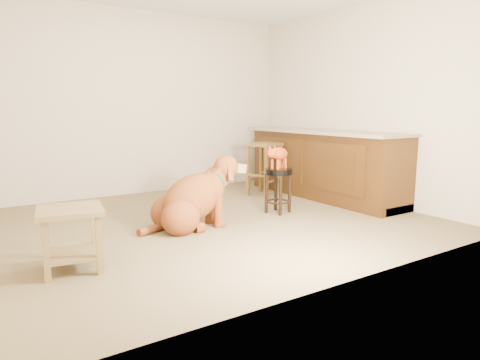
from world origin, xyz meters
TOP-DOWN VIEW (x-y plane):
  - floor at (0.00, 0.00)m, footprint 4.50×4.00m
  - room_shell at (0.00, 0.00)m, footprint 4.54×4.04m
  - cabinet_run at (1.94, 0.30)m, footprint 0.70×2.56m
  - padded_stool at (0.85, -0.08)m, footprint 0.35×0.35m
  - wood_stool at (1.34, 0.88)m, footprint 0.51×0.51m
  - side_table at (-1.61, -0.67)m, footprint 0.54×0.54m
  - golden_retriever at (-0.31, -0.13)m, footprint 1.26×0.62m
  - tabby_kitten at (0.84, -0.09)m, footprint 0.45×0.29m

SIDE VIEW (x-z plane):
  - floor at x=0.00m, z-range -0.01..0.01m
  - golden_retriever at x=-0.31m, z-range -0.10..0.69m
  - side_table at x=-1.61m, z-range 0.08..0.56m
  - padded_stool at x=0.85m, z-range 0.11..0.64m
  - wood_stool at x=1.34m, z-range 0.02..0.76m
  - cabinet_run at x=1.94m, z-range -0.03..0.91m
  - tabby_kitten at x=0.84m, z-range 0.55..0.85m
  - room_shell at x=0.00m, z-range 0.37..2.99m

